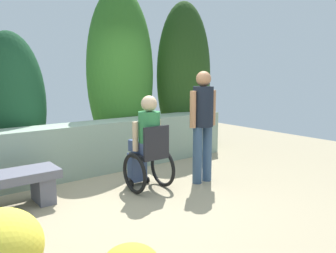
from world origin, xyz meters
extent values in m
plane|color=gray|center=(0.00, 0.00, 0.00)|extent=(11.49, 11.49, 0.00)
cube|color=gray|center=(0.00, 1.44, 0.42)|extent=(5.41, 0.50, 0.83)
ellipsoid|color=#184125|center=(-1.00, 2.17, 1.14)|extent=(1.08, 0.76, 2.28)
ellipsoid|color=#326B23|center=(1.00, 2.16, 1.61)|extent=(1.36, 0.95, 3.23)
ellipsoid|color=#224017|center=(2.45, 1.98, 1.55)|extent=(1.29, 0.91, 3.10)
cube|color=slate|center=(-1.05, 0.65, 0.17)|extent=(0.20, 0.41, 0.34)
cube|color=black|center=(0.27, 0.18, 0.50)|extent=(0.40, 0.40, 0.06)
cube|color=black|center=(0.27, 0.00, 0.73)|extent=(0.40, 0.04, 0.40)
cube|color=black|center=(0.27, 0.50, 0.10)|extent=(0.28, 0.12, 0.03)
torus|color=black|center=(0.03, 0.18, 0.28)|extent=(0.05, 0.56, 0.56)
torus|color=black|center=(0.51, 0.18, 0.28)|extent=(0.05, 0.56, 0.56)
cylinder|color=black|center=(0.13, 0.43, 0.05)|extent=(0.03, 0.10, 0.10)
cylinder|color=black|center=(0.41, 0.43, 0.05)|extent=(0.03, 0.10, 0.10)
cube|color=#3A4B71|center=(0.27, 0.28, 0.61)|extent=(0.30, 0.40, 0.16)
cube|color=#3A4B71|center=(0.27, 0.48, 0.27)|extent=(0.26, 0.14, 0.43)
cylinder|color=#2F7841|center=(0.27, 0.16, 0.86)|extent=(0.30, 0.30, 0.50)
cylinder|color=tan|center=(0.08, 0.22, 0.78)|extent=(0.08, 0.08, 0.40)
cylinder|color=tan|center=(0.46, 0.22, 0.78)|extent=(0.08, 0.08, 0.40)
sphere|color=tan|center=(0.27, 0.16, 1.22)|extent=(0.22, 0.22, 0.22)
cylinder|color=#354C6A|center=(1.01, -0.02, 0.42)|extent=(0.14, 0.14, 0.85)
cylinder|color=#354C6A|center=(1.21, -0.02, 0.42)|extent=(0.14, 0.14, 0.85)
cylinder|color=black|center=(1.11, -0.02, 1.14)|extent=(0.30, 0.30, 0.59)
cylinder|color=#B17751|center=(0.91, -0.02, 1.11)|extent=(0.09, 0.09, 0.53)
cylinder|color=#B17751|center=(1.31, -0.02, 1.11)|extent=(0.09, 0.09, 0.53)
sphere|color=#B17751|center=(1.11, -0.02, 1.55)|extent=(0.22, 0.22, 0.22)
ellipsoid|color=yellow|center=(-1.90, -1.11, 0.42)|extent=(0.59, 0.59, 0.54)
camera|label=1|loc=(-2.34, -3.61, 1.64)|focal=36.33mm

